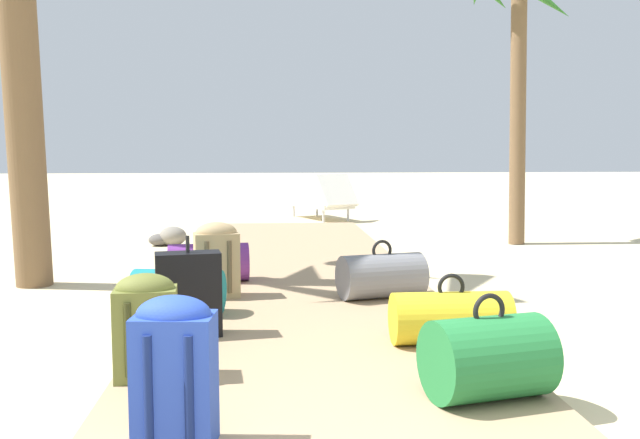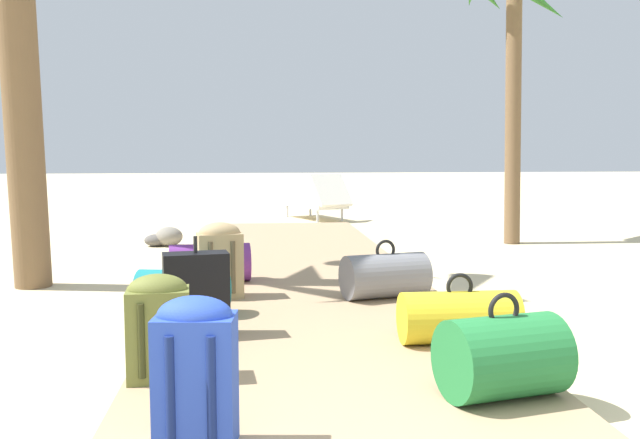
% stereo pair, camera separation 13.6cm
% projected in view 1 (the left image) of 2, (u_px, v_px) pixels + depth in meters
% --- Properties ---
extents(ground_plane, '(60.00, 60.00, 0.00)m').
position_uv_depth(ground_plane, '(304.00, 307.00, 5.44)').
color(ground_plane, beige).
extents(boardwalk, '(2.14, 9.10, 0.08)m').
position_uv_depth(boardwalk, '(299.00, 280.00, 6.34)').
color(boardwalk, tan).
rests_on(boardwalk, ground).
extents(backpack_blue, '(0.33, 0.25, 0.60)m').
position_uv_depth(backpack_blue, '(175.00, 368.00, 2.69)').
color(backpack_blue, '#2847B7').
rests_on(backpack_blue, boardwalk).
extents(duffel_bag_green, '(0.62, 0.50, 0.50)m').
position_uv_depth(duffel_bag_green, '(488.00, 358.00, 3.22)').
color(duffel_bag_green, '#237538').
rests_on(duffel_bag_green, boardwalk).
extents(suitcase_black, '(0.42, 0.25, 0.63)m').
position_uv_depth(suitcase_black, '(189.00, 294.00, 4.29)').
color(suitcase_black, black).
rests_on(suitcase_black, boardwalk).
extents(duffel_bag_grey, '(0.71, 0.49, 0.46)m').
position_uv_depth(duffel_bag_grey, '(382.00, 276.00, 5.40)').
color(duffel_bag_grey, slate).
rests_on(duffel_bag_grey, boardwalk).
extents(backpack_tan, '(0.37, 0.29, 0.59)m').
position_uv_depth(backpack_tan, '(217.00, 258.00, 5.41)').
color(backpack_tan, tan).
rests_on(backpack_tan, boardwalk).
extents(backpack_olive, '(0.33, 0.26, 0.54)m').
position_uv_depth(backpack_olive, '(146.00, 323.00, 3.49)').
color(backpack_olive, olive).
rests_on(backpack_olive, boardwalk).
extents(duffel_bag_teal, '(0.67, 0.42, 0.42)m').
position_uv_depth(duffel_bag_teal, '(178.00, 291.00, 4.89)').
color(duffel_bag_teal, '#197A7F').
rests_on(duffel_bag_teal, boardwalk).
extents(duffel_bag_yellow, '(0.70, 0.32, 0.42)m').
position_uv_depth(duffel_bag_yellow, '(451.00, 318.00, 4.13)').
color(duffel_bag_yellow, gold).
rests_on(duffel_bag_yellow, boardwalk).
extents(duffel_bag_purple, '(0.72, 0.40, 0.45)m').
position_uv_depth(duffel_bag_purple, '(209.00, 262.00, 6.06)').
color(duffel_bag_purple, '#6B2D84').
rests_on(duffel_bag_purple, boardwalk).
extents(lounge_chair, '(1.17, 1.63, 0.81)m').
position_uv_depth(lounge_chair, '(324.00, 201.00, 12.08)').
color(lounge_chair, white).
rests_on(lounge_chair, ground).
extents(rock_left_far, '(0.33, 0.29, 0.15)m').
position_uv_depth(rock_left_far, '(160.00, 240.00, 8.87)').
color(rock_left_far, '#5B5651').
rests_on(rock_left_far, ground).
extents(rock_left_near, '(0.47, 0.47, 0.24)m').
position_uv_depth(rock_left_near, '(173.00, 236.00, 8.88)').
color(rock_left_near, gray).
rests_on(rock_left_near, ground).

